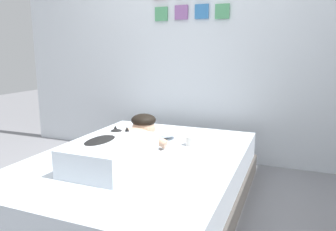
{
  "coord_description": "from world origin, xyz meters",
  "views": [
    {
      "loc": [
        1.05,
        -1.87,
        1.16
      ],
      "look_at": [
        0.11,
        0.47,
        0.64
      ],
      "focal_mm": 33.93,
      "sensor_mm": 36.0,
      "label": 1
    }
  ],
  "objects_px": {
    "bed": "(141,179)",
    "cell_phone": "(129,163)",
    "pillow": "(150,131)",
    "dog": "(103,150)",
    "person_lying": "(121,146)",
    "coffee_cup": "(192,141)"
  },
  "relations": [
    {
      "from": "bed",
      "to": "pillow",
      "type": "relative_size",
      "value": 3.9
    },
    {
      "from": "person_lying",
      "to": "coffee_cup",
      "type": "relative_size",
      "value": 7.36
    },
    {
      "from": "pillow",
      "to": "cell_phone",
      "type": "height_order",
      "value": "pillow"
    },
    {
      "from": "person_lying",
      "to": "cell_phone",
      "type": "height_order",
      "value": "person_lying"
    },
    {
      "from": "bed",
      "to": "person_lying",
      "type": "height_order",
      "value": "person_lying"
    },
    {
      "from": "pillow",
      "to": "coffee_cup",
      "type": "height_order",
      "value": "pillow"
    },
    {
      "from": "bed",
      "to": "dog",
      "type": "distance_m",
      "value": 0.44
    },
    {
      "from": "bed",
      "to": "dog",
      "type": "bearing_deg",
      "value": -117.23
    },
    {
      "from": "bed",
      "to": "cell_phone",
      "type": "xyz_separation_m",
      "value": [
        0.01,
        -0.21,
        0.2
      ]
    },
    {
      "from": "dog",
      "to": "cell_phone",
      "type": "bearing_deg",
      "value": 25.67
    },
    {
      "from": "pillow",
      "to": "dog",
      "type": "distance_m",
      "value": 0.77
    },
    {
      "from": "person_lying",
      "to": "bed",
      "type": "bearing_deg",
      "value": 66.62
    },
    {
      "from": "person_lying",
      "to": "cell_phone",
      "type": "xyz_separation_m",
      "value": [
        0.08,
        -0.04,
        -0.1
      ]
    },
    {
      "from": "coffee_cup",
      "to": "bed",
      "type": "bearing_deg",
      "value": -127.3
    },
    {
      "from": "cell_phone",
      "to": "pillow",
      "type": "bearing_deg",
      "value": 103.5
    },
    {
      "from": "bed",
      "to": "coffee_cup",
      "type": "distance_m",
      "value": 0.52
    },
    {
      "from": "pillow",
      "to": "bed",
      "type": "bearing_deg",
      "value": -72.53
    },
    {
      "from": "dog",
      "to": "cell_phone",
      "type": "distance_m",
      "value": 0.2
    },
    {
      "from": "bed",
      "to": "cell_phone",
      "type": "distance_m",
      "value": 0.29
    },
    {
      "from": "coffee_cup",
      "to": "pillow",
      "type": "bearing_deg",
      "value": 165.49
    },
    {
      "from": "bed",
      "to": "dog",
      "type": "relative_size",
      "value": 3.53
    },
    {
      "from": "bed",
      "to": "pillow",
      "type": "xyz_separation_m",
      "value": [
        -0.15,
        0.48,
        0.25
      ]
    }
  ]
}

